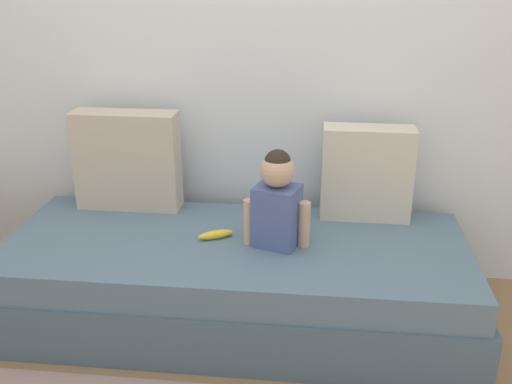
{
  "coord_description": "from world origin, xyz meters",
  "views": [
    {
      "loc": [
        0.36,
        -2.4,
        1.65
      ],
      "look_at": [
        0.1,
        0.0,
        0.67
      ],
      "focal_mm": 40.95,
      "sensor_mm": 36.0,
      "label": 1
    }
  ],
  "objects_px": {
    "couch": "(236,281)",
    "throw_pillow_left": "(127,160)",
    "throw_pillow_right": "(367,173)",
    "toddler": "(277,200)",
    "banana": "(216,235)"
  },
  "relations": [
    {
      "from": "throw_pillow_right",
      "to": "banana",
      "type": "height_order",
      "value": "throw_pillow_right"
    },
    {
      "from": "throw_pillow_right",
      "to": "toddler",
      "type": "xyz_separation_m",
      "value": [
        -0.42,
        -0.35,
        -0.02
      ]
    },
    {
      "from": "toddler",
      "to": "banana",
      "type": "height_order",
      "value": "toddler"
    },
    {
      "from": "couch",
      "to": "banana",
      "type": "height_order",
      "value": "banana"
    },
    {
      "from": "couch",
      "to": "throw_pillow_right",
      "type": "relative_size",
      "value": 4.73
    },
    {
      "from": "couch",
      "to": "throw_pillow_left",
      "type": "distance_m",
      "value": 0.84
    },
    {
      "from": "throw_pillow_right",
      "to": "toddler",
      "type": "relative_size",
      "value": 1.03
    },
    {
      "from": "throw_pillow_right",
      "to": "throw_pillow_left",
      "type": "bearing_deg",
      "value": 180.0
    },
    {
      "from": "throw_pillow_right",
      "to": "banana",
      "type": "xyz_separation_m",
      "value": [
        -0.7,
        -0.33,
        -0.21
      ]
    },
    {
      "from": "throw_pillow_right",
      "to": "couch",
      "type": "bearing_deg",
      "value": -150.46
    },
    {
      "from": "throw_pillow_right",
      "to": "toddler",
      "type": "height_order",
      "value": "throw_pillow_right"
    },
    {
      "from": "couch",
      "to": "throw_pillow_right",
      "type": "height_order",
      "value": "throw_pillow_right"
    },
    {
      "from": "throw_pillow_left",
      "to": "toddler",
      "type": "xyz_separation_m",
      "value": [
        0.8,
        -0.35,
        -0.04
      ]
    },
    {
      "from": "throw_pillow_right",
      "to": "banana",
      "type": "relative_size",
      "value": 2.75
    },
    {
      "from": "throw_pillow_left",
      "to": "throw_pillow_right",
      "type": "relative_size",
      "value": 1.14
    }
  ]
}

